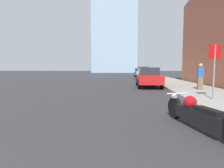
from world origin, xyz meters
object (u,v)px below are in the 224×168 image
object	(u,v)px
parked_car_blue	(139,72)
parked_car_silver	(143,73)
stop_sign	(214,62)
pedestrian	(200,76)
parked_car_red	(148,77)
motorcycle	(197,114)

from	to	relation	value
parked_car_blue	parked_car_silver	bearing A→B (deg)	-87.38
stop_sign	pedestrian	distance (m)	3.84
parked_car_silver	parked_car_blue	world-z (taller)	parked_car_silver
stop_sign	parked_car_red	bearing A→B (deg)	108.82
parked_car_silver	parked_car_red	bearing A→B (deg)	-91.52
stop_sign	pedestrian	bearing A→B (deg)	77.87
motorcycle	parked_car_silver	bearing A→B (deg)	73.10
parked_car_blue	stop_sign	world-z (taller)	stop_sign
parked_car_red	stop_sign	world-z (taller)	stop_sign
motorcycle	parked_car_silver	distance (m)	20.96
motorcycle	stop_sign	distance (m)	4.32
stop_sign	pedestrian	size ratio (longest dim) A/B	1.40
stop_sign	pedestrian	xyz separation A→B (m)	(0.79, 3.69, -0.72)
parked_car_blue	motorcycle	bearing A→B (deg)	-87.58
motorcycle	parked_car_silver	world-z (taller)	parked_car_silver
parked_car_red	parked_car_blue	size ratio (longest dim) A/B	0.99
motorcycle	stop_sign	world-z (taller)	stop_sign
parked_car_silver	pedestrian	xyz separation A→B (m)	(2.88, -13.63, 0.08)
parked_car_red	parked_car_silver	distance (m)	10.87
parked_car_silver	stop_sign	distance (m)	17.46
parked_car_red	parked_car_silver	world-z (taller)	parked_car_silver
parked_car_red	motorcycle	bearing A→B (deg)	-90.11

